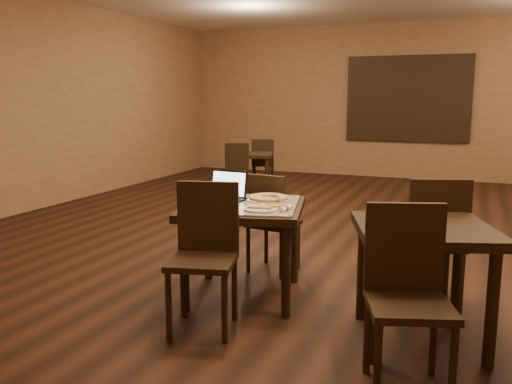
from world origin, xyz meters
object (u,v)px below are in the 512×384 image
at_px(laptop, 226,192).
at_px(other_table_c_chair_near, 407,286).
at_px(chair_main_near, 205,247).
at_px(other_table_c_chair_far, 434,236).
at_px(other_table_b_chair_far, 263,161).
at_px(other_table_b_chair_near, 236,168).
at_px(other_table_b, 250,160).
at_px(chair_main_far, 269,218).
at_px(tiled_table, 243,216).
at_px(other_table_c, 423,245).
at_px(pizza_pan, 268,199).

height_order(laptop, other_table_c_chair_near, other_table_c_chair_near).
xyz_separation_m(chair_main_near, other_table_c_chair_far, (1.45, 0.90, 0.00)).
bearing_deg(other_table_b_chair_far, other_table_b_chair_near, 69.27).
bearing_deg(other_table_b, chair_main_far, -83.00).
height_order(tiled_table, chair_main_near, chair_main_near).
distance_m(laptop, other_table_c_chair_far, 1.65).
height_order(tiled_table, other_table_c_chair_near, other_table_c_chair_near).
distance_m(tiled_table, other_table_b_chair_far, 5.15).
height_order(other_table_b, other_table_c, other_table_c).
relative_size(other_table_b_chair_far, other_table_c_chair_near, 0.86).
distance_m(tiled_table, other_table_c_chair_far, 1.46).
height_order(pizza_pan, other_table_c_chair_far, other_table_c_chair_far).
bearing_deg(pizza_pan, laptop, -156.83).
height_order(laptop, other_table_c, laptop).
relative_size(other_table_b, other_table_c_chair_near, 0.90).
xyz_separation_m(chair_main_far, other_table_b_chair_near, (-1.76, 3.20, -0.02)).
relative_size(pizza_pan, other_table_c_chair_far, 0.39).
distance_m(chair_main_near, other_table_b_chair_far, 5.72).
distance_m(chair_main_far, other_table_c_chair_far, 1.48).
xyz_separation_m(other_table_c, other_table_c_chair_far, (0.03, 0.60, -0.08)).
height_order(other_table_c_chair_near, other_table_c_chair_far, same).
xyz_separation_m(laptop, other_table_c_chair_near, (1.57, -1.01, -0.25)).
distance_m(tiled_table, other_table_b, 4.68).
bearing_deg(other_table_b_chair_near, chair_main_near, -86.54).
distance_m(chair_main_near, other_table_c_chair_far, 1.70).
height_order(chair_main_far, other_table_b_chair_near, chair_main_far).
bearing_deg(other_table_c_chair_far, tiled_table, -7.31).
xyz_separation_m(chair_main_near, other_table_b_chair_far, (-1.70, 5.46, -0.08)).
height_order(tiled_table, other_table_c_chair_far, other_table_c_chair_far).
bearing_deg(other_table_b, other_table_c_chair_far, -70.01).
relative_size(chair_main_near, other_table_c_chair_far, 0.99).
height_order(other_table_b_chair_far, other_table_c_chair_near, other_table_c_chair_near).
height_order(pizza_pan, other_table_b, pizza_pan).
height_order(pizza_pan, other_table_b_chair_near, other_table_b_chair_near).
xyz_separation_m(chair_main_near, other_table_b_chair_near, (-1.75, 4.44, -0.08)).
bearing_deg(other_table_b_chair_far, other_table_c_chair_far, 106.53).
bearing_deg(other_table_b_chair_near, other_table_b, 69.27).
bearing_deg(chair_main_near, other_table_b, 94.89).
height_order(chair_main_near, other_table_c_chair_far, other_table_c_chair_far).
distance_m(tiled_table, chair_main_near, 0.62).
distance_m(other_table_b, other_table_c_chair_near, 6.10).
height_order(other_table_b_chair_far, other_table_c, other_table_b_chair_far).
relative_size(laptop, other_table_c, 0.33).
relative_size(chair_main_far, other_table_c_chair_far, 0.91).
xyz_separation_m(pizza_pan, other_table_c_chair_far, (1.31, 0.04, -0.20)).
bearing_deg(other_table_b, other_table_b_chair_near, -110.73).
distance_m(other_table_c_chair_near, other_table_c_chair_far, 1.19).
distance_m(chair_main_near, chair_main_far, 1.24).
xyz_separation_m(chair_main_near, laptop, (-0.18, 0.72, 0.25)).
distance_m(pizza_pan, other_table_b_chair_far, 4.97).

